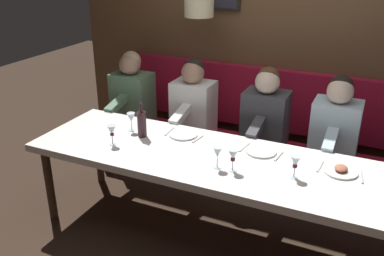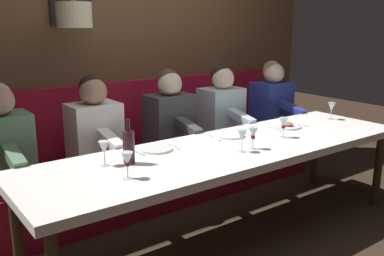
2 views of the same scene
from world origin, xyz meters
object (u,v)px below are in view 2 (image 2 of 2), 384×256
(wine_glass_1, at_px, (242,136))
(wine_bottle, at_px, (129,147))
(diner_near, at_px, (222,108))
(wine_glass_2, at_px, (253,134))
(diner_farthest, at_px, (2,141))
(wine_glass_0, at_px, (127,160))
(wine_glass_5, at_px, (104,148))
(diner_nearest, at_px, (272,100))
(wine_glass_3, at_px, (284,124))
(diner_middle, at_px, (169,116))
(diner_far, at_px, (94,127))
(wine_glass_4, at_px, (332,107))
(dining_table, at_px, (230,154))

(wine_glass_1, bearing_deg, wine_bottle, 72.52)
(wine_glass_1, bearing_deg, diner_near, -33.59)
(wine_glass_2, bearing_deg, diner_farthest, 55.41)
(diner_farthest, relative_size, wine_glass_0, 4.82)
(diner_farthest, relative_size, wine_glass_5, 4.82)
(wine_glass_1, height_order, wine_bottle, wine_bottle)
(wine_glass_1, relative_size, wine_glass_5, 1.00)
(diner_near, xyz_separation_m, wine_bottle, (-0.79, 1.46, 0.04))
(diner_nearest, bearing_deg, wine_glass_0, 113.84)
(diner_nearest, distance_m, wine_glass_3, 1.28)
(wine_glass_0, height_order, wine_bottle, wine_bottle)
(diner_middle, height_order, diner_far, same)
(diner_nearest, xyz_separation_m, diner_near, (0.00, 0.72, 0.00))
(wine_glass_1, distance_m, wine_bottle, 0.81)
(diner_middle, bearing_deg, wine_bottle, 133.17)
(diner_farthest, relative_size, wine_glass_2, 4.82)
(diner_nearest, xyz_separation_m, diner_far, (0.00, 2.07, 0.00))
(wine_glass_4, relative_size, wine_glass_5, 1.00)
(wine_glass_5, height_order, wine_bottle, wine_bottle)
(wine_glass_0, bearing_deg, wine_bottle, -30.46)
(diner_near, xyz_separation_m, wine_glass_4, (-0.77, -0.72, 0.04))
(diner_far, bearing_deg, dining_table, -141.93)
(diner_farthest, relative_size, wine_glass_3, 4.82)
(wine_glass_0, bearing_deg, diner_middle, -43.72)
(diner_nearest, bearing_deg, wine_glass_2, 128.57)
(dining_table, relative_size, diner_near, 4.01)
(dining_table, distance_m, wine_glass_2, 0.24)
(dining_table, xyz_separation_m, wine_glass_5, (0.16, 0.95, 0.17))
(diner_nearest, bearing_deg, wine_glass_3, 137.36)
(wine_bottle, bearing_deg, diner_nearest, -70.10)
(wine_glass_4, bearing_deg, diner_far, 69.66)
(diner_farthest, height_order, wine_glass_2, diner_farthest)
(diner_farthest, xyz_separation_m, wine_glass_2, (-1.03, -1.49, 0.04))
(dining_table, bearing_deg, wine_glass_0, 98.63)
(wine_glass_1, distance_m, wine_glass_2, 0.12)
(wine_glass_0, xyz_separation_m, wine_glass_2, (-0.00, -1.03, -0.00))
(diner_nearest, relative_size, wine_glass_1, 4.82)
(diner_near, height_order, diner_farthest, same)
(wine_glass_1, relative_size, wine_bottle, 0.55)
(wine_glass_4, bearing_deg, wine_glass_1, 100.78)
(wine_glass_4, bearing_deg, diner_near, 43.04)
(wine_glass_1, relative_size, wine_glass_4, 1.00)
(diner_middle, height_order, wine_glass_3, diner_middle)
(diner_farthest, height_order, wine_glass_0, diner_farthest)
(diner_far, bearing_deg, diner_farthest, 90.00)
(dining_table, height_order, diner_farthest, diner_farthest)
(wine_bottle, bearing_deg, wine_glass_3, -96.60)
(wine_glass_4, distance_m, wine_bottle, 2.18)
(dining_table, bearing_deg, wine_glass_5, 80.60)
(wine_glass_0, relative_size, wine_bottle, 0.55)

